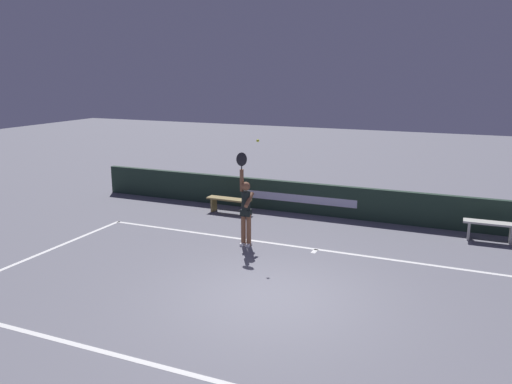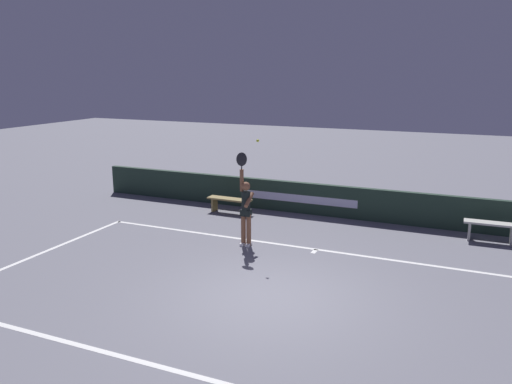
# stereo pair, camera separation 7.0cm
# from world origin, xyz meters

# --- Properties ---
(ground_plane) EXTENTS (60.00, 60.00, 0.00)m
(ground_plane) POSITION_xyz_m (0.00, 0.00, 0.00)
(ground_plane) COLOR slate
(court_lines) EXTENTS (12.14, 6.00, 0.00)m
(court_lines) POSITION_xyz_m (0.00, 0.06, 0.00)
(court_lines) COLOR white
(court_lines) RESTS_ON ground
(back_wall) EXTENTS (17.12, 0.19, 0.96)m
(back_wall) POSITION_xyz_m (-0.00, 6.04, 0.48)
(back_wall) COLOR #213429
(back_wall) RESTS_ON ground
(tennis_player) EXTENTS (0.45, 0.48, 2.38)m
(tennis_player) POSITION_xyz_m (-1.72, 2.57, 0.98)
(tennis_player) COLOR brown
(tennis_player) RESTS_ON ground
(tennis_ball) EXTENTS (0.07, 0.07, 0.07)m
(tennis_ball) POSITION_xyz_m (-1.37, 2.51, 2.68)
(tennis_ball) COLOR #D1E134
(courtside_bench_near) EXTENTS (1.31, 0.39, 0.52)m
(courtside_bench_near) POSITION_xyz_m (3.92, 5.34, 0.38)
(courtside_bench_near) COLOR #BBBBAF
(courtside_bench_near) RESTS_ON ground
(courtside_bench_far) EXTENTS (1.42, 0.39, 0.46)m
(courtside_bench_far) POSITION_xyz_m (-3.46, 5.16, 0.35)
(courtside_bench_far) COLOR olive
(courtside_bench_far) RESTS_ON ground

